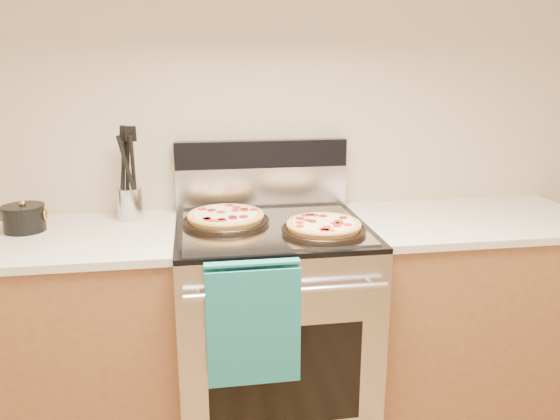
{
  "coord_description": "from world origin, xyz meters",
  "views": [
    {
      "loc": [
        -0.3,
        -0.41,
        1.55
      ],
      "look_at": [
        0.02,
        1.55,
        1.01
      ],
      "focal_mm": 35.0,
      "sensor_mm": 36.0,
      "label": 1
    }
  ],
  "objects": [
    {
      "name": "saucepan",
      "position": [
        -0.96,
        1.77,
        0.96
      ],
      "size": [
        0.16,
        0.16,
        0.09
      ],
      "primitive_type": "cylinder",
      "rotation": [
        0.0,
        0.0,
        -0.03
      ],
      "color": "black",
      "rests_on": "countertop_left"
    },
    {
      "name": "oven_handle",
      "position": [
        0.0,
        1.27,
        0.8
      ],
      "size": [
        0.7,
        0.03,
        0.03
      ],
      "primitive_type": "cylinder",
      "rotation": [
        0.0,
        1.57,
        0.0
      ],
      "color": "silver",
      "rests_on": "range_body"
    },
    {
      "name": "cabinet_left",
      "position": [
        -0.88,
        1.68,
        0.44
      ],
      "size": [
        1.0,
        0.62,
        0.88
      ],
      "primitive_type": "cube",
      "color": "brown",
      "rests_on": "ground"
    },
    {
      "name": "countertop_right",
      "position": [
        0.88,
        1.68,
        0.9
      ],
      "size": [
        1.02,
        0.64,
        0.03
      ],
      "primitive_type": "cube",
      "color": "#B7AFA4",
      "rests_on": "cabinet_right"
    },
    {
      "name": "countertop_left",
      "position": [
        -0.88,
        1.68,
        0.9
      ],
      "size": [
        1.02,
        0.64,
        0.03
      ],
      "primitive_type": "cube",
      "color": "#B7AFA4",
      "rests_on": "cabinet_left"
    },
    {
      "name": "dish_towel",
      "position": [
        -0.12,
        1.27,
        0.7
      ],
      "size": [
        0.32,
        0.05,
        0.42
      ],
      "primitive_type": null,
      "color": "#15596D",
      "rests_on": "oven_handle"
    },
    {
      "name": "wall_back",
      "position": [
        0.0,
        2.0,
        1.35
      ],
      "size": [
        4.0,
        0.0,
        4.0
      ],
      "primitive_type": "plane",
      "rotation": [
        1.57,
        0.0,
        0.0
      ],
      "color": "#C1A88B",
      "rests_on": "ground"
    },
    {
      "name": "backsplash_upper",
      "position": [
        0.0,
        1.96,
        1.16
      ],
      "size": [
        0.76,
        0.06,
        0.12
      ],
      "primitive_type": "cube",
      "color": "black",
      "rests_on": "backsplash_lower"
    },
    {
      "name": "cabinet_right",
      "position": [
        0.88,
        1.68,
        0.44
      ],
      "size": [
        1.0,
        0.62,
        0.88
      ],
      "primitive_type": "cube",
      "color": "brown",
      "rests_on": "ground"
    },
    {
      "name": "pepperoni_pizza_back",
      "position": [
        -0.18,
        1.7,
        0.95
      ],
      "size": [
        0.36,
        0.36,
        0.05
      ],
      "primitive_type": null,
      "rotation": [
        0.0,
        0.0,
        0.05
      ],
      "color": "#BF833A",
      "rests_on": "foil_sheet"
    },
    {
      "name": "range_body",
      "position": [
        0.0,
        1.65,
        0.45
      ],
      "size": [
        0.76,
        0.68,
        0.9
      ],
      "primitive_type": "cube",
      "color": "#B7B7BC",
      "rests_on": "ground"
    },
    {
      "name": "foil_sheet",
      "position": [
        0.0,
        1.62,
        0.92
      ],
      "size": [
        0.7,
        0.55,
        0.01
      ],
      "primitive_type": "cube",
      "color": "gray",
      "rests_on": "cooktop"
    },
    {
      "name": "backsplash_lower",
      "position": [
        0.0,
        1.96,
        1.01
      ],
      "size": [
        0.76,
        0.06,
        0.18
      ],
      "primitive_type": "cube",
      "color": "silver",
      "rests_on": "cooktop"
    },
    {
      "name": "pepperoni_pizza_front",
      "position": [
        0.18,
        1.52,
        0.95
      ],
      "size": [
        0.41,
        0.41,
        0.04
      ],
      "primitive_type": null,
      "rotation": [
        0.0,
        0.0,
        -0.36
      ],
      "color": "#BF833A",
      "rests_on": "foil_sheet"
    },
    {
      "name": "cooktop",
      "position": [
        0.0,
        1.65,
        0.91
      ],
      "size": [
        0.76,
        0.68,
        0.02
      ],
      "primitive_type": "cube",
      "color": "black",
      "rests_on": "range_body"
    },
    {
      "name": "oven_window",
      "position": [
        0.0,
        1.31,
        0.45
      ],
      "size": [
        0.56,
        0.01,
        0.4
      ],
      "primitive_type": "cube",
      "color": "black",
      "rests_on": "range_body"
    },
    {
      "name": "utensil_crock",
      "position": [
        -0.57,
        1.88,
        0.98
      ],
      "size": [
        0.13,
        0.13,
        0.13
      ],
      "primitive_type": "cylinder",
      "rotation": [
        0.0,
        0.0,
        -0.23
      ],
      "color": "silver",
      "rests_on": "countertop_left"
    }
  ]
}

